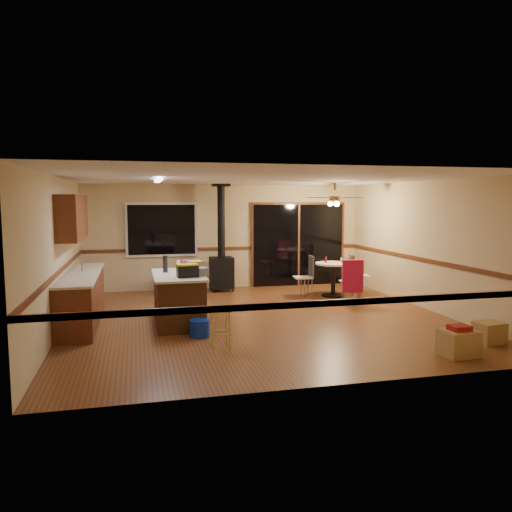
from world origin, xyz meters
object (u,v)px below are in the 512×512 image
object	(u,v)px
wood_stove	(222,261)
dining_table	(333,274)
chair_left	(308,271)
toolbox_grey	(195,272)
box_under_window	(167,284)
chair_near	(352,276)
kitchen_island	(179,299)
chair_right	(353,269)
box_corner_b	(489,333)
bar_stool	(220,328)
toolbox_black	(188,271)
blue_bucket	(200,328)
box_corner_a	(459,343)

from	to	relation	value
wood_stove	dining_table	xyz separation A→B (m)	(2.38, -1.30, -0.20)
wood_stove	chair_left	world-z (taller)	wood_stove
toolbox_grey	box_under_window	bearing A→B (deg)	94.55
chair_near	kitchen_island	bearing A→B (deg)	-166.94
chair_right	box_corner_b	distance (m)	4.28
box_under_window	box_corner_b	size ratio (longest dim) A/B	1.31
bar_stool	wood_stove	bearing A→B (deg)	80.04
box_corner_b	bar_stool	bearing A→B (deg)	169.22
toolbox_black	bar_stool	distance (m)	1.42
kitchen_island	chair_right	xyz separation A→B (m)	(4.21, 1.86, 0.14)
blue_bucket	chair_left	size ratio (longest dim) A/B	0.64
dining_table	chair_right	world-z (taller)	chair_right
toolbox_grey	box_under_window	xyz separation A→B (m)	(-0.27, 3.40, -0.76)
box_under_window	bar_stool	bearing A→B (deg)	-84.03
blue_bucket	box_under_window	bearing A→B (deg)	93.76
toolbox_black	bar_stool	bearing A→B (deg)	-73.27
dining_table	chair_left	size ratio (longest dim) A/B	1.62
wood_stove	chair_right	size ratio (longest dim) A/B	3.60
box_corner_b	kitchen_island	bearing A→B (deg)	152.40
bar_stool	dining_table	size ratio (longest dim) A/B	0.71
kitchen_island	chair_right	world-z (taller)	chair_right
dining_table	chair_right	bearing A→B (deg)	11.35
box_corner_b	toolbox_grey	bearing A→B (deg)	154.15
kitchen_island	chair_right	size ratio (longest dim) A/B	2.40
toolbox_black	chair_right	xyz separation A→B (m)	(4.08, 2.28, -0.40)
blue_bucket	dining_table	world-z (taller)	dining_table
box_corner_b	blue_bucket	bearing A→B (deg)	161.67
box_under_window	kitchen_island	bearing A→B (deg)	-89.79
kitchen_island	toolbox_grey	distance (m)	0.65
toolbox_black	chair_near	size ratio (longest dim) A/B	0.51
kitchen_island	toolbox_black	xyz separation A→B (m)	(0.12, -0.42, 0.55)
chair_left	chair_right	bearing A→B (deg)	0.78
bar_stool	box_corner_a	xyz separation A→B (m)	(3.23, -1.22, -0.11)
chair_near	box_corner_a	xyz separation A→B (m)	(-0.04, -3.70, -0.41)
chair_left	box_under_window	world-z (taller)	chair_left
kitchen_island	toolbox_black	size ratio (longest dim) A/B	4.67
wood_stove	chair_right	world-z (taller)	wood_stove
wood_stove	chair_near	xyz separation A→B (m)	(2.45, -2.18, -0.13)
dining_table	box_corner_b	bearing A→B (deg)	-77.96
toolbox_grey	box_corner_b	xyz separation A→B (m)	(4.31, -2.09, -0.80)
bar_stool	box_corner_a	world-z (taller)	bar_stool
blue_bucket	box_corner_a	world-z (taller)	box_corner_a
chair_left	box_under_window	xyz separation A→B (m)	(-3.10, 1.26, -0.38)
toolbox_grey	chair_right	xyz separation A→B (m)	(3.95, 2.16, -0.37)
kitchen_island	box_corner_a	world-z (taller)	kitchen_island
box_under_window	blue_bucket	bearing A→B (deg)	-86.24
wood_stove	blue_bucket	size ratio (longest dim) A/B	7.61
box_under_window	chair_near	bearing A→B (deg)	-30.62
wood_stove	bar_stool	world-z (taller)	wood_stove
blue_bucket	chair_near	bearing A→B (deg)	27.62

